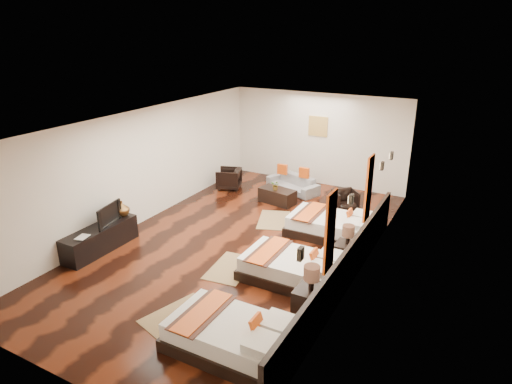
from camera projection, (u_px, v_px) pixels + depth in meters
The scene contains 30 objects.
floor at pixel (239, 243), 10.08m from camera, with size 5.50×9.50×0.01m, color black.
ceiling at pixel (238, 121), 9.10m from camera, with size 5.50×9.50×0.01m, color white.
back_wall at pixel (318, 139), 13.50m from camera, with size 5.50×0.01×2.80m, color silver.
left_wall at pixel (141, 167), 10.81m from camera, with size 0.01×9.50×2.80m, color silver.
right_wall at pixel (364, 208), 8.36m from camera, with size 0.01×9.50×2.80m, color silver.
headboard_panel at pixel (345, 271), 8.05m from camera, with size 0.08×6.60×0.90m, color black.
bed_near at pixel (232, 335), 6.68m from camera, with size 1.92×1.20×0.73m.
bed_mid at pixel (293, 268), 8.55m from camera, with size 1.93×1.21×0.73m.
bed_far at pixel (331, 226), 10.36m from camera, with size 1.93×1.21×0.74m.
nightstand_a at pixel (310, 300), 7.36m from camera, with size 0.50×0.50×1.00m.
nightstand_b at pixel (347, 252), 9.00m from camera, with size 0.46×0.46×0.91m.
jute_mat_near at pixel (179, 316), 7.53m from camera, with size 0.75×1.20×0.01m, color olive.
jute_mat_mid at pixel (231, 268), 9.03m from camera, with size 0.75×1.20×0.01m, color olive.
jute_mat_far at pixel (274, 220), 11.27m from camera, with size 0.75×1.20×0.01m, color olive.
tv_console at pixel (100, 239), 9.67m from camera, with size 0.50×1.80×0.55m, color black.
tv at pixel (106, 214), 9.64m from camera, with size 0.82×0.11×0.47m, color black.
book at pixel (78, 237), 9.11m from camera, with size 0.21×0.28×0.03m, color black.
figurine at pixel (122, 208), 10.10m from camera, with size 0.34×0.34×0.36m, color brown.
sofa at pixel (293, 183), 13.17m from camera, with size 1.65×0.65×0.48m, color gray.
armchair_left at pixel (229, 179), 13.38m from camera, with size 0.67×0.69×0.62m, color black.
armchair_right at pixel (345, 200), 11.82m from camera, with size 0.58×0.60×0.55m, color black.
coffee_table at pixel (277, 196), 12.32m from camera, with size 1.00×0.50×0.40m, color black.
table_plant at pixel (276, 185), 12.15m from camera, with size 0.25×0.21×0.27m, color #245E1F.
orange_panel_a at pixel (330, 232), 6.70m from camera, with size 0.04×0.40×1.30m, color #D86014.
orange_panel_b at pixel (369, 188), 8.51m from camera, with size 0.04×0.40×1.30m, color #D86014.
sconce_near at pixel (300, 254), 5.75m from camera, with size 0.07×0.12×0.18m.
sconce_mid at pixel (351, 199), 7.56m from camera, with size 0.07×0.12×0.18m.
sconce_far at pixel (382, 166), 9.38m from camera, with size 0.07×0.12×0.18m.
sconce_lounge at pixel (391, 156), 10.12m from camera, with size 0.07×0.12×0.18m.
gold_artwork at pixel (318, 126), 13.34m from camera, with size 0.60×0.04×0.60m, color #AD873F.
Camera 1 is at (4.63, -7.77, 4.61)m, focal length 31.14 mm.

